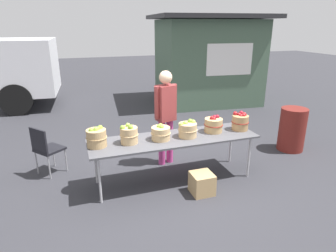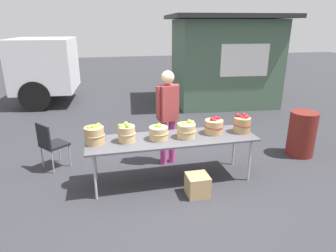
{
  "view_description": "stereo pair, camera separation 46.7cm",
  "coord_description": "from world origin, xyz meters",
  "px_view_note": "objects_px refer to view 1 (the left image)",
  "views": [
    {
      "loc": [
        -1.5,
        -4.11,
        2.47
      ],
      "look_at": [
        0.0,
        0.3,
        0.85
      ],
      "focal_mm": 31.46,
      "sensor_mm": 36.0,
      "label": 1
    },
    {
      "loc": [
        -1.05,
        -4.23,
        2.47
      ],
      "look_at": [
        0.0,
        0.3,
        0.85
      ],
      "focal_mm": 31.46,
      "sensor_mm": 36.0,
      "label": 2
    }
  ],
  "objects_px": {
    "apple_basket_red_0": "(213,125)",
    "apple_basket_green_2": "(161,133)",
    "folding_chair": "(46,147)",
    "produce_crate": "(202,183)",
    "trash_barrel": "(292,129)",
    "vendor_adult": "(166,111)",
    "market_table": "(174,140)",
    "apple_basket_green_0": "(97,137)",
    "apple_basket_green_3": "(188,129)",
    "apple_basket_red_1": "(240,122)",
    "apple_basket_green_1": "(129,134)"
  },
  "relations": [
    {
      "from": "apple_basket_red_1",
      "to": "produce_crate",
      "type": "distance_m",
      "value": 1.3
    },
    {
      "from": "apple_basket_green_3",
      "to": "apple_basket_red_1",
      "type": "height_order",
      "value": "apple_basket_red_1"
    },
    {
      "from": "market_table",
      "to": "folding_chair",
      "type": "height_order",
      "value": "folding_chair"
    },
    {
      "from": "market_table",
      "to": "apple_basket_green_0",
      "type": "relative_size",
      "value": 8.71
    },
    {
      "from": "apple_basket_red_1",
      "to": "vendor_adult",
      "type": "bearing_deg",
      "value": 150.35
    },
    {
      "from": "apple_basket_red_1",
      "to": "trash_barrel",
      "type": "distance_m",
      "value": 1.63
    },
    {
      "from": "apple_basket_green_0",
      "to": "vendor_adult",
      "type": "xyz_separation_m",
      "value": [
        1.27,
        0.6,
        0.12
      ]
    },
    {
      "from": "vendor_adult",
      "to": "apple_basket_red_0",
      "type": "bearing_deg",
      "value": 121.81
    },
    {
      "from": "apple_basket_red_0",
      "to": "apple_basket_green_2",
      "type": "bearing_deg",
      "value": -176.82
    },
    {
      "from": "market_table",
      "to": "apple_basket_green_2",
      "type": "relative_size",
      "value": 8.62
    },
    {
      "from": "apple_basket_green_1",
      "to": "apple_basket_red_1",
      "type": "bearing_deg",
      "value": -0.31
    },
    {
      "from": "apple_basket_red_1",
      "to": "vendor_adult",
      "type": "xyz_separation_m",
      "value": [
        -1.13,
        0.64,
        0.12
      ]
    },
    {
      "from": "market_table",
      "to": "folding_chair",
      "type": "xyz_separation_m",
      "value": [
        -1.98,
        0.88,
        -0.21
      ]
    },
    {
      "from": "apple_basket_green_0",
      "to": "apple_basket_green_2",
      "type": "relative_size",
      "value": 0.99
    },
    {
      "from": "trash_barrel",
      "to": "folding_chair",
      "type": "bearing_deg",
      "value": 174.33
    },
    {
      "from": "vendor_adult",
      "to": "produce_crate",
      "type": "bearing_deg",
      "value": 83.61
    },
    {
      "from": "apple_basket_green_2",
      "to": "trash_barrel",
      "type": "distance_m",
      "value": 2.99
    },
    {
      "from": "apple_basket_green_0",
      "to": "apple_basket_green_2",
      "type": "height_order",
      "value": "apple_basket_green_0"
    },
    {
      "from": "apple_basket_green_2",
      "to": "apple_basket_red_0",
      "type": "bearing_deg",
      "value": 3.18
    },
    {
      "from": "vendor_adult",
      "to": "produce_crate",
      "type": "relative_size",
      "value": 5.26
    },
    {
      "from": "apple_basket_green_0",
      "to": "trash_barrel",
      "type": "bearing_deg",
      "value": 5.34
    },
    {
      "from": "market_table",
      "to": "apple_basket_green_2",
      "type": "bearing_deg",
      "value": 179.78
    },
    {
      "from": "trash_barrel",
      "to": "produce_crate",
      "type": "distance_m",
      "value": 2.64
    },
    {
      "from": "vendor_adult",
      "to": "produce_crate",
      "type": "xyz_separation_m",
      "value": [
        0.19,
        -1.18,
        -0.85
      ]
    },
    {
      "from": "apple_basket_green_2",
      "to": "vendor_adult",
      "type": "distance_m",
      "value": 0.73
    },
    {
      "from": "folding_chair",
      "to": "vendor_adult",
      "type": "bearing_deg",
      "value": -134.98
    },
    {
      "from": "trash_barrel",
      "to": "apple_basket_green_0",
      "type": "bearing_deg",
      "value": -174.66
    },
    {
      "from": "apple_basket_green_3",
      "to": "produce_crate",
      "type": "xyz_separation_m",
      "value": [
        0.04,
        -0.51,
        -0.71
      ]
    },
    {
      "from": "apple_basket_red_1",
      "to": "apple_basket_green_2",
      "type": "bearing_deg",
      "value": -179.75
    },
    {
      "from": "apple_basket_green_2",
      "to": "folding_chair",
      "type": "relative_size",
      "value": 0.36
    },
    {
      "from": "vendor_adult",
      "to": "trash_barrel",
      "type": "relative_size",
      "value": 1.96
    },
    {
      "from": "apple_basket_red_1",
      "to": "trash_barrel",
      "type": "bearing_deg",
      "value": 14.97
    },
    {
      "from": "apple_basket_red_1",
      "to": "apple_basket_green_1",
      "type": "bearing_deg",
      "value": 179.69
    },
    {
      "from": "market_table",
      "to": "trash_barrel",
      "type": "distance_m",
      "value": 2.76
    },
    {
      "from": "apple_basket_green_2",
      "to": "apple_basket_red_1",
      "type": "xyz_separation_m",
      "value": [
        1.42,
        0.01,
        0.03
      ]
    },
    {
      "from": "market_table",
      "to": "trash_barrel",
      "type": "height_order",
      "value": "trash_barrel"
    },
    {
      "from": "vendor_adult",
      "to": "apple_basket_red_1",
      "type": "bearing_deg",
      "value": 134.79
    },
    {
      "from": "apple_basket_green_0",
      "to": "apple_basket_green_2",
      "type": "distance_m",
      "value": 0.98
    },
    {
      "from": "folding_chair",
      "to": "produce_crate",
      "type": "relative_size",
      "value": 2.63
    },
    {
      "from": "apple_basket_green_1",
      "to": "vendor_adult",
      "type": "relative_size",
      "value": 0.18
    },
    {
      "from": "produce_crate",
      "to": "apple_basket_red_0",
      "type": "bearing_deg",
      "value": 52.0
    },
    {
      "from": "apple_basket_green_2",
      "to": "trash_barrel",
      "type": "height_order",
      "value": "apple_basket_green_2"
    },
    {
      "from": "apple_basket_green_0",
      "to": "folding_chair",
      "type": "relative_size",
      "value": 0.36
    },
    {
      "from": "market_table",
      "to": "apple_basket_red_1",
      "type": "bearing_deg",
      "value": 0.33
    },
    {
      "from": "apple_basket_green_0",
      "to": "apple_basket_green_3",
      "type": "height_order",
      "value": "apple_basket_green_0"
    },
    {
      "from": "market_table",
      "to": "produce_crate",
      "type": "bearing_deg",
      "value": -63.41
    },
    {
      "from": "apple_basket_green_1",
      "to": "apple_basket_green_2",
      "type": "relative_size",
      "value": 0.97
    },
    {
      "from": "apple_basket_green_2",
      "to": "trash_barrel",
      "type": "bearing_deg",
      "value": 7.96
    },
    {
      "from": "apple_basket_green_3",
      "to": "apple_basket_red_0",
      "type": "relative_size",
      "value": 0.98
    },
    {
      "from": "apple_basket_green_0",
      "to": "apple_basket_green_3",
      "type": "xyz_separation_m",
      "value": [
        1.42,
        -0.07,
        -0.02
      ]
    }
  ]
}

